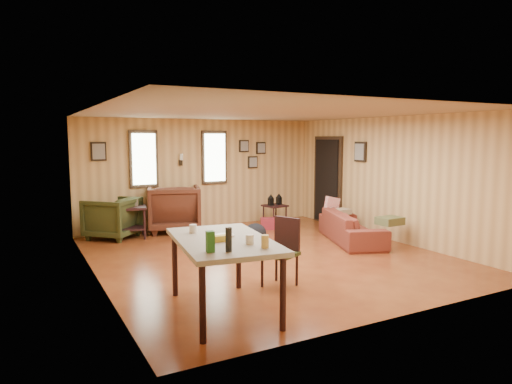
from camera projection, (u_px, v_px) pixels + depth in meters
room at (268, 183)px, 7.90m from camera, size 5.54×6.04×2.44m
sofa at (352, 222)px, 8.75m from camera, size 1.22×2.02×0.76m
recliner_brown at (174, 206)px, 9.72m from camera, size 1.30×1.25×1.09m
recliner_green at (112, 216)px, 9.05m from camera, size 1.20×1.20×0.90m
end_table at (130, 216)px, 9.06m from camera, size 0.70×0.66×0.78m
side_table at (275, 204)px, 10.35m from camera, size 0.52×0.52×0.73m
cooler at (268, 224)px, 9.99m from camera, size 0.41×0.37×0.24m
backpack at (255, 234)px, 8.55m from camera, size 0.56×0.49×0.40m
sofa_pillows at (361, 214)px, 8.92m from camera, size 0.49×1.85×0.38m
dining_table at (223, 246)px, 5.16m from camera, size 1.21×1.79×1.10m
dining_chair at (283, 248)px, 6.15m from camera, size 0.55×0.55×0.92m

